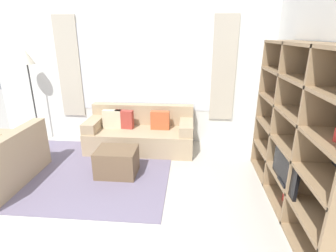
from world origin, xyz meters
name	(u,v)px	position (x,y,z in m)	size (l,w,h in m)	color
wall_back	(145,73)	(0.00, 3.40, 1.36)	(5.92, 0.11, 2.70)	white
wall_right	(316,96)	(2.40, 1.69, 1.35)	(0.07, 4.57, 2.70)	white
area_rug	(86,170)	(-0.76, 1.99, 0.01)	(2.66, 2.28, 0.01)	slate
shelving_unit	(303,133)	(2.19, 1.38, 0.98)	(0.42, 2.43, 1.98)	#232328
couch_main	(140,133)	(-0.04, 2.94, 0.30)	(1.95, 0.84, 0.79)	tan
ottoman	(117,162)	(-0.22, 1.93, 0.21)	(0.60, 0.49, 0.43)	brown
floor_lamp	(27,65)	(-2.14, 3.09, 1.52)	(0.29, 0.29, 1.80)	black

